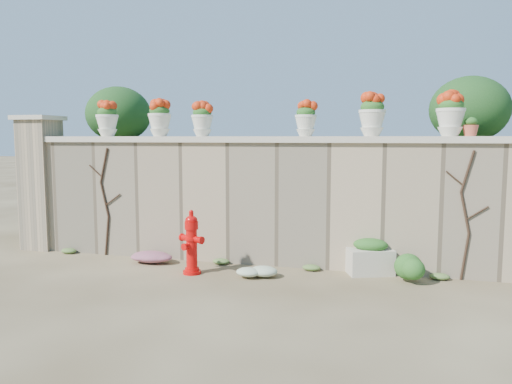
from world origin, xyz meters
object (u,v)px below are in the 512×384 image
(terracotta_pot, at_px, (470,128))
(planter_box, at_px, (370,258))
(fire_hydrant, at_px, (192,242))
(urn_pot_0, at_px, (107,119))

(terracotta_pot, bearing_deg, planter_box, -169.66)
(planter_box, height_order, terracotta_pot, terracotta_pot)
(fire_hydrant, height_order, urn_pot_0, urn_pot_0)
(planter_box, relative_size, urn_pot_0, 1.24)
(planter_box, xyz_separation_m, terracotta_pot, (1.37, 0.25, 1.97))
(urn_pot_0, bearing_deg, planter_box, -3.10)
(planter_box, relative_size, terracotta_pot, 2.87)
(fire_hydrant, height_order, terracotta_pot, terracotta_pot)
(planter_box, xyz_separation_m, urn_pot_0, (-4.61, 0.25, 2.15))
(planter_box, distance_m, urn_pot_0, 5.09)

